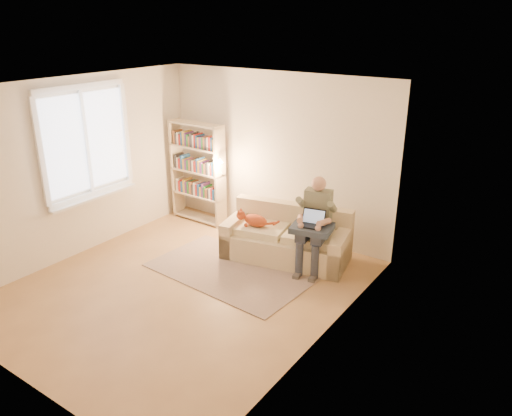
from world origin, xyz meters
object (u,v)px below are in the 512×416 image
Objects in this scene: person at (315,219)px; laptop at (310,221)px; cat at (257,220)px; bookshelf at (198,168)px; sofa at (287,240)px.

person is 3.63× the size of laptop.
bookshelf reaches higher than cat.
bookshelf is at bearing 148.15° from cat.
laptop is 0.21× the size of bookshelf.
laptop is at bearing -11.22° from bookshelf.
sofa is 5.28× the size of laptop.
laptop is at bearing -31.95° from sofa.
bookshelf is at bearing 158.26° from person.
sofa is 0.68m from laptop.
sofa is 1.11× the size of bookshelf.
bookshelf is (-2.49, 0.43, 0.21)m from person.
person is 2.37× the size of cat.
person is (0.47, -0.05, 0.46)m from sofa.
sofa is 2.16m from bookshelf.
bookshelf is at bearing 155.53° from laptop.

